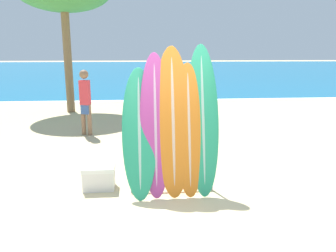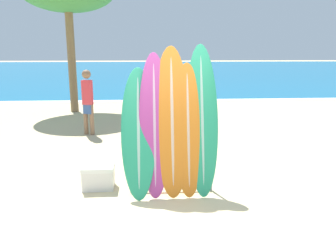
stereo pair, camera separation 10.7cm
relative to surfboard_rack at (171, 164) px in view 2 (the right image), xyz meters
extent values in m
plane|color=#CCB789|center=(-0.12, -0.69, -0.48)|extent=(160.00, 160.00, 0.00)
cube|color=#146693|center=(-0.12, 39.87, -0.48)|extent=(120.00, 60.00, 0.00)
cube|color=white|center=(-0.12, 10.17, -0.47)|extent=(120.00, 0.60, 0.01)
cylinder|color=slate|center=(-0.65, 0.00, -0.03)|extent=(0.04, 0.04, 0.90)
cylinder|color=slate|center=(0.65, 0.00, -0.03)|extent=(0.04, 0.04, 0.90)
cylinder|color=slate|center=(0.00, 0.00, 0.40)|extent=(1.35, 0.04, 0.04)
cylinder|color=slate|center=(0.00, 0.00, -0.36)|extent=(1.35, 0.04, 0.04)
ellipsoid|color=#289E70|center=(-0.52, 0.01, 0.52)|extent=(0.55, 0.74, 2.01)
ellipsoid|color=#9AC3B3|center=(-0.52, 0.01, 0.52)|extent=(0.10, 0.72, 1.93)
ellipsoid|color=#B23D8E|center=(-0.27, 0.04, 0.64)|extent=(0.49, 0.66, 2.24)
ellipsoid|color=#CAA1BE|center=(-0.27, 0.04, 0.64)|extent=(0.09, 0.65, 2.16)
ellipsoid|color=orange|center=(0.01, 0.04, 0.69)|extent=(0.57, 0.71, 2.34)
ellipsoid|color=beige|center=(0.01, 0.04, 0.69)|extent=(0.10, 0.69, 2.25)
ellipsoid|color=orange|center=(0.26, 0.01, 0.56)|extent=(0.49, 0.63, 2.08)
ellipsoid|color=beige|center=(0.26, 0.01, 0.56)|extent=(0.09, 0.61, 2.00)
ellipsoid|color=#289E70|center=(0.49, 0.06, 0.71)|extent=(0.51, 0.71, 2.37)
ellipsoid|color=#9AC3B3|center=(0.49, 0.06, 0.71)|extent=(0.09, 0.69, 2.28)
cylinder|color=tan|center=(0.03, 4.51, -0.11)|extent=(0.10, 0.10, 0.73)
cylinder|color=tan|center=(0.05, 4.67, -0.11)|extent=(0.10, 0.10, 0.73)
cube|color=#CC4C3D|center=(0.04, 4.59, 0.14)|extent=(0.15, 0.22, 0.22)
cube|color=#3370BC|center=(0.04, 4.59, 0.54)|extent=(0.17, 0.24, 0.57)
sphere|color=tan|center=(0.04, 4.59, 0.96)|extent=(0.21, 0.21, 0.21)
cylinder|color=#846047|center=(-2.05, 3.96, -0.06)|extent=(0.12, 0.12, 0.84)
cylinder|color=#846047|center=(-1.87, 3.90, -0.06)|extent=(0.12, 0.12, 0.84)
cube|color=#385693|center=(-1.96, 3.93, 0.23)|extent=(0.27, 0.21, 0.25)
cube|color=#DB3842|center=(-1.96, 3.93, 0.69)|extent=(0.30, 0.24, 0.66)
sphere|color=#846047|center=(-1.96, 3.93, 1.17)|extent=(0.24, 0.24, 0.24)
cylinder|color=brown|center=(-3.10, 7.56, 1.40)|extent=(0.29, 0.29, 3.77)
cube|color=silver|center=(-1.21, 0.22, -0.32)|extent=(0.50, 0.35, 0.32)
cube|color=white|center=(-1.21, 0.22, -0.12)|extent=(0.52, 0.37, 0.07)
camera|label=1|loc=(-0.51, -4.97, 1.76)|focal=35.00mm
camera|label=2|loc=(-0.40, -4.98, 1.76)|focal=35.00mm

